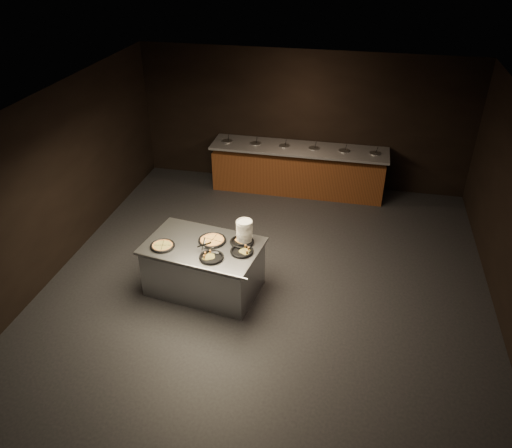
# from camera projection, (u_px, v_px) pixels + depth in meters

# --- Properties ---
(room) EXTENTS (7.02, 8.02, 2.92)m
(room) POSITION_uv_depth(u_px,v_px,m) (266.00, 213.00, 7.18)
(room) COLOR black
(room) RESTS_ON ground
(salad_bar) EXTENTS (3.70, 0.83, 1.18)m
(salad_bar) POSITION_uv_depth(u_px,v_px,m) (298.00, 172.00, 10.68)
(salad_bar) COLOR #602E16
(salad_bar) RESTS_ON ground
(serving_counter) EXTENTS (1.89, 1.37, 0.84)m
(serving_counter) POSITION_uv_depth(u_px,v_px,m) (204.00, 268.00, 7.80)
(serving_counter) COLOR #ADAFB4
(serving_counter) RESTS_ON ground
(plate_stack) EXTENTS (0.25, 0.25, 0.34)m
(plate_stack) POSITION_uv_depth(u_px,v_px,m) (244.00, 231.00, 7.60)
(plate_stack) COLOR silver
(plate_stack) RESTS_ON serving_counter
(pan_veggie_whole) EXTENTS (0.37, 0.37, 0.04)m
(pan_veggie_whole) POSITION_uv_depth(u_px,v_px,m) (162.00, 246.00, 7.52)
(pan_veggie_whole) COLOR black
(pan_veggie_whole) RESTS_ON serving_counter
(pan_cheese_whole) EXTENTS (0.43, 0.43, 0.04)m
(pan_cheese_whole) POSITION_uv_depth(u_px,v_px,m) (212.00, 240.00, 7.65)
(pan_cheese_whole) COLOR black
(pan_cheese_whole) RESTS_ON serving_counter
(pan_cheese_slices_a) EXTENTS (0.37, 0.37, 0.04)m
(pan_cheese_slices_a) POSITION_uv_depth(u_px,v_px,m) (242.00, 242.00, 7.61)
(pan_cheese_slices_a) COLOR black
(pan_cheese_slices_a) RESTS_ON serving_counter
(pan_cheese_slices_b) EXTENTS (0.37, 0.37, 0.04)m
(pan_cheese_slices_b) POSITION_uv_depth(u_px,v_px,m) (211.00, 257.00, 7.27)
(pan_cheese_slices_b) COLOR black
(pan_cheese_slices_b) RESTS_ON serving_counter
(pan_veggie_slices) EXTENTS (0.35, 0.35, 0.04)m
(pan_veggie_slices) POSITION_uv_depth(u_px,v_px,m) (242.00, 251.00, 7.40)
(pan_veggie_slices) COLOR black
(pan_veggie_slices) RESTS_ON serving_counter
(server_left) EXTENTS (0.10, 0.31, 0.15)m
(server_left) POSITION_uv_depth(u_px,v_px,m) (204.00, 244.00, 7.47)
(server_left) COLOR #ADAFB4
(server_left) RESTS_ON serving_counter
(server_right) EXTENTS (0.35, 0.11, 0.17)m
(server_right) POSITION_uv_depth(u_px,v_px,m) (207.00, 247.00, 7.38)
(server_right) COLOR #ADAFB4
(server_right) RESTS_ON serving_counter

